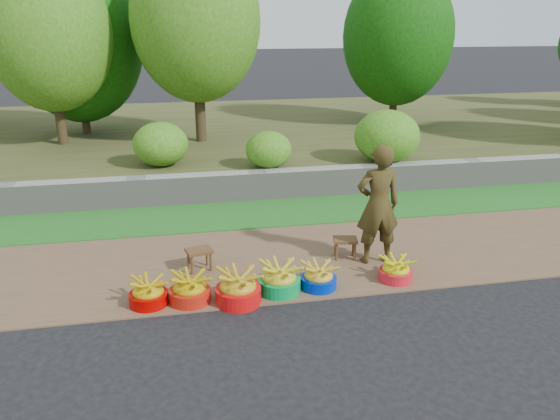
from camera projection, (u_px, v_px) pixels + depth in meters
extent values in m
plane|color=black|center=(310.00, 302.00, 6.66)|extent=(120.00, 120.00, 0.00)
cube|color=brown|center=(289.00, 259.00, 7.81)|extent=(80.00, 2.50, 0.02)
cube|color=#236620|center=(265.00, 213.00, 9.66)|extent=(80.00, 1.50, 0.04)
cube|color=gray|center=(258.00, 185.00, 10.36)|extent=(80.00, 0.35, 0.55)
cube|color=#434520|center=(229.00, 136.00, 14.91)|extent=(80.00, 10.00, 0.50)
cylinder|color=#332817|center=(394.00, 97.00, 15.16)|extent=(0.21, 0.21, 1.45)
ellipsoid|color=#124D0B|center=(398.00, 36.00, 14.63)|extent=(2.95, 2.95, 3.68)
cylinder|color=#332817|center=(84.00, 107.00, 13.79)|extent=(0.20, 0.20, 1.33)
ellipsoid|color=#124D0B|center=(76.00, 40.00, 13.25)|extent=(3.19, 3.19, 3.99)
cylinder|color=#332817|center=(59.00, 109.00, 12.51)|extent=(0.23, 0.23, 1.64)
ellipsoid|color=#427C1A|center=(49.00, 34.00, 11.97)|extent=(2.72, 2.72, 3.40)
cylinder|color=#332817|center=(200.00, 102.00, 12.80)|extent=(0.25, 0.25, 1.87)
ellipsoid|color=#427C1A|center=(196.00, 20.00, 12.20)|extent=(2.92, 2.92, 3.65)
ellipsoid|color=#427C1A|center=(269.00, 150.00, 10.62)|extent=(0.90, 0.90, 0.72)
ellipsoid|color=#427C1A|center=(387.00, 136.00, 11.01)|extent=(1.32, 1.32, 1.06)
ellipsoid|color=#427C1A|center=(161.00, 144.00, 10.76)|extent=(1.09, 1.09, 0.87)
cylinder|color=#A40100|center=(149.00, 299.00, 6.55)|extent=(0.47, 0.47, 0.17)
ellipsoid|color=#AB8708|center=(148.00, 289.00, 6.50)|extent=(0.41, 0.41, 0.27)
cylinder|color=#B51A0E|center=(190.00, 296.00, 6.61)|extent=(0.50, 0.50, 0.18)
ellipsoid|color=#A28406|center=(189.00, 285.00, 6.57)|extent=(0.44, 0.44, 0.29)
cylinder|color=red|center=(238.00, 295.00, 6.61)|extent=(0.56, 0.56, 0.20)
ellipsoid|color=#AB8617|center=(238.00, 284.00, 6.56)|extent=(0.49, 0.49, 0.32)
cylinder|color=#038C3D|center=(279.00, 286.00, 6.85)|extent=(0.54, 0.54, 0.19)
ellipsoid|color=gold|center=(279.00, 275.00, 6.80)|extent=(0.47, 0.47, 0.31)
cylinder|color=#0022AC|center=(318.00, 283.00, 6.96)|extent=(0.46, 0.46, 0.17)
ellipsoid|color=gold|center=(319.00, 274.00, 6.92)|extent=(0.41, 0.41, 0.26)
cylinder|color=red|center=(395.00, 276.00, 7.16)|extent=(0.44, 0.44, 0.16)
ellipsoid|color=#BFB40A|center=(396.00, 267.00, 7.12)|extent=(0.39, 0.39, 0.25)
cube|color=#50331B|center=(199.00, 251.00, 7.37)|extent=(0.39, 0.33, 0.04)
cylinder|color=#50331B|center=(192.00, 265.00, 7.29)|extent=(0.04, 0.04, 0.26)
cylinder|color=#50331B|center=(211.00, 262.00, 7.40)|extent=(0.04, 0.04, 0.26)
cylinder|color=#50331B|center=(189.00, 260.00, 7.45)|extent=(0.04, 0.04, 0.26)
cylinder|color=#50331B|center=(207.00, 257.00, 7.55)|extent=(0.04, 0.04, 0.26)
cube|color=#50331B|center=(345.00, 240.00, 7.75)|extent=(0.38, 0.32, 0.04)
cylinder|color=#50331B|center=(336.00, 252.00, 7.72)|extent=(0.04, 0.04, 0.26)
cylinder|color=#50331B|center=(355.00, 252.00, 7.71)|extent=(0.04, 0.04, 0.26)
cylinder|color=#50331B|center=(335.00, 247.00, 7.88)|extent=(0.04, 0.04, 0.26)
cylinder|color=#50331B|center=(353.00, 247.00, 7.88)|extent=(0.04, 0.04, 0.26)
imported|color=black|center=(378.00, 205.00, 7.45)|extent=(0.62, 0.42, 1.69)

